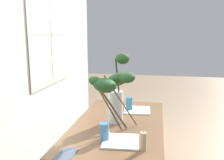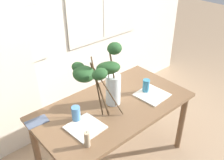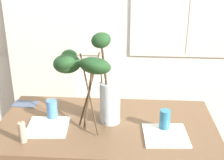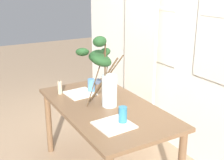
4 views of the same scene
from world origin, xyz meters
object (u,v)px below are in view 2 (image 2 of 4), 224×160
object	(u,v)px
drinking_glass_blue_right	(146,86)
vase_with_branches	(104,78)
drinking_glass_blue_left	(76,114)
plate_square_right	(152,95)
plate_square_left	(85,127)
dining_table	(114,113)
pillar_candle	(87,139)

from	to	relation	value
drinking_glass_blue_right	vase_with_branches	bearing A→B (deg)	171.39
drinking_glass_blue_left	plate_square_right	world-z (taller)	drinking_glass_blue_left
plate_square_left	dining_table	bearing A→B (deg)	11.82
vase_with_branches	pillar_candle	size ratio (longest dim) A/B	4.55
drinking_glass_blue_right	plate_square_left	xyz separation A→B (m)	(-0.77, -0.03, -0.06)
plate_square_right	pillar_candle	world-z (taller)	pillar_candle
plate_square_right	drinking_glass_blue_left	bearing A→B (deg)	166.92
dining_table	drinking_glass_blue_left	size ratio (longest dim) A/B	10.68
drinking_glass_blue_right	pillar_candle	bearing A→B (deg)	-166.92
plate_square_right	vase_with_branches	bearing A→B (deg)	162.08
drinking_glass_blue_left	pillar_candle	size ratio (longest dim) A/B	0.96
drinking_glass_blue_left	plate_square_right	xyz separation A→B (m)	(0.77, -0.18, -0.06)
vase_with_branches	drinking_glass_blue_right	bearing A→B (deg)	-8.61
dining_table	plate_square_left	distance (m)	0.41
dining_table	plate_square_left	size ratio (longest dim) A/B	5.49
dining_table	drinking_glass_blue_left	xyz separation A→B (m)	(-0.38, 0.05, 0.17)
vase_with_branches	dining_table	bearing A→B (deg)	-13.72
drinking_glass_blue_left	drinking_glass_blue_right	world-z (taller)	drinking_glass_blue_right
dining_table	pillar_candle	bearing A→B (deg)	-152.72
plate_square_left	pillar_candle	bearing A→B (deg)	-121.30
vase_with_branches	pillar_candle	distance (m)	0.55
dining_table	plate_square_left	bearing A→B (deg)	-168.18
plate_square_left	plate_square_right	bearing A→B (deg)	-3.80
drinking_glass_blue_right	pillar_candle	size ratio (longest dim) A/B	0.98
dining_table	drinking_glass_blue_right	size ratio (longest dim) A/B	10.47
drinking_glass_blue_right	plate_square_left	bearing A→B (deg)	-177.70
drinking_glass_blue_left	plate_square_left	xyz separation A→B (m)	(-0.00, -0.13, -0.06)
drinking_glass_blue_left	plate_square_left	distance (m)	0.14
drinking_glass_blue_left	plate_square_right	distance (m)	0.79
plate_square_left	pillar_candle	distance (m)	0.21
dining_table	plate_square_right	world-z (taller)	plate_square_right
plate_square_right	drinking_glass_blue_right	bearing A→B (deg)	91.13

